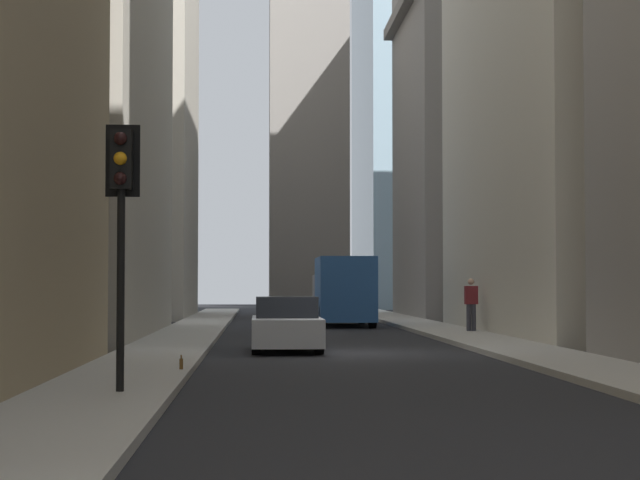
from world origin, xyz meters
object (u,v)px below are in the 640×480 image
at_px(sedan_silver, 286,326).
at_px(discarded_bottle, 181,363).
at_px(delivery_truck, 343,291).
at_px(traffic_light_foreground, 121,194).
at_px(pedestrian, 471,302).

distance_m(sedan_silver, discarded_bottle, 8.18).
bearing_deg(discarded_bottle, delivery_truck, -11.17).
height_order(traffic_light_foreground, pedestrian, traffic_light_foreground).
distance_m(pedestrian, discarded_bottle, 18.85).
distance_m(sedan_silver, traffic_light_foreground, 12.70).
height_order(delivery_truck, traffic_light_foreground, traffic_light_foreground).
bearing_deg(sedan_silver, discarded_bottle, 164.55).
xyz_separation_m(delivery_truck, discarded_bottle, (-25.20, 4.98, -1.21)).
relative_size(traffic_light_foreground, pedestrian, 2.24).
xyz_separation_m(traffic_light_foreground, discarded_bottle, (4.28, -0.61, -2.85)).
xyz_separation_m(delivery_truck, sedan_silver, (-17.33, 2.80, -0.80)).
height_order(delivery_truck, sedan_silver, delivery_truck).
relative_size(delivery_truck, sedan_silver, 1.50).
height_order(traffic_light_foreground, discarded_bottle, traffic_light_foreground).
bearing_deg(pedestrian, delivery_truck, 23.78).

